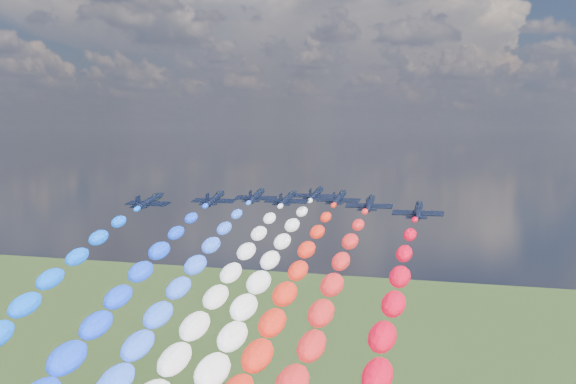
% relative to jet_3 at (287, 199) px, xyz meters
% --- Properties ---
extents(jet_0, '(10.06, 13.44, 5.10)m').
position_rel_jet_3_xyz_m(jet_0, '(-26.54, -13.06, 0.00)').
color(jet_0, black).
extents(jet_1, '(10.01, 13.40, 5.10)m').
position_rel_jet_3_xyz_m(jet_1, '(-15.42, -3.94, 0.00)').
color(jet_1, black).
extents(trail_1, '(5.61, 100.03, 42.54)m').
position_rel_jet_3_xyz_m(trail_1, '(-15.42, -56.45, -19.46)').
color(trail_1, '#1340FB').
extents(jet_2, '(9.93, 13.34, 5.10)m').
position_rel_jet_3_xyz_m(jet_2, '(-8.70, 4.47, 0.00)').
color(jet_2, black).
extents(trail_2, '(5.61, 100.03, 42.54)m').
position_rel_jet_3_xyz_m(trail_2, '(-8.70, -48.04, -19.46)').
color(trail_2, '#2E60FF').
extents(jet_3, '(9.90, 13.33, 5.10)m').
position_rel_jet_3_xyz_m(jet_3, '(0.00, 0.00, 0.00)').
color(jet_3, black).
extents(trail_3, '(5.61, 100.03, 42.54)m').
position_rel_jet_3_xyz_m(trail_3, '(0.00, -52.51, -19.46)').
color(trail_3, white).
extents(jet_4, '(9.85, 13.29, 5.10)m').
position_rel_jet_3_xyz_m(jet_4, '(3.21, 12.57, 0.00)').
color(jet_4, black).
extents(trail_4, '(5.61, 100.03, 42.54)m').
position_rel_jet_3_xyz_m(trail_4, '(3.21, -39.94, -19.46)').
color(trail_4, white).
extents(jet_5, '(9.88, 13.31, 5.10)m').
position_rel_jet_3_xyz_m(jet_5, '(10.38, 4.97, 0.00)').
color(jet_5, black).
extents(trail_5, '(5.61, 100.03, 42.54)m').
position_rel_jet_3_xyz_m(trail_5, '(10.38, -47.54, -19.46)').
color(trail_5, red).
extents(jet_6, '(10.21, 13.54, 5.10)m').
position_rel_jet_3_xyz_m(jet_6, '(18.80, -4.44, 0.00)').
color(jet_6, black).
extents(jet_7, '(10.02, 13.41, 5.10)m').
position_rel_jet_3_xyz_m(jet_7, '(29.57, -13.78, 0.00)').
color(jet_7, black).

